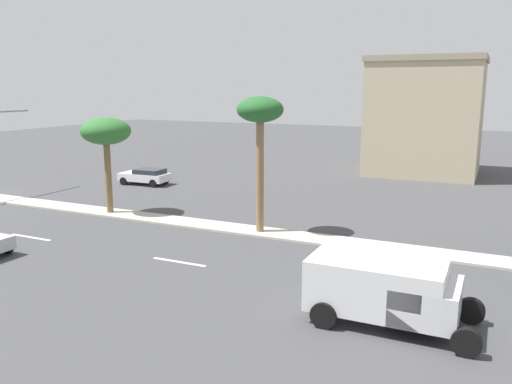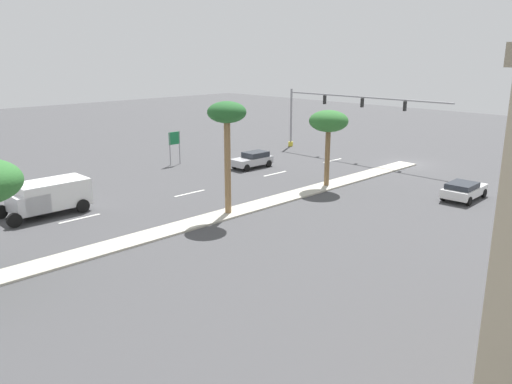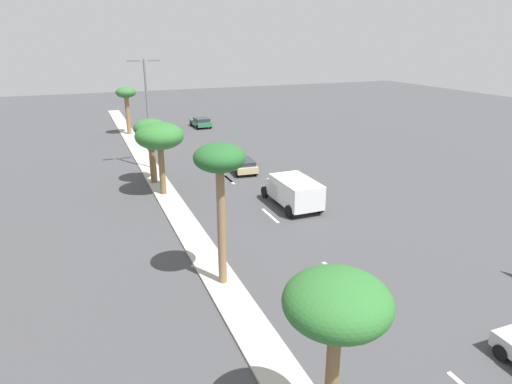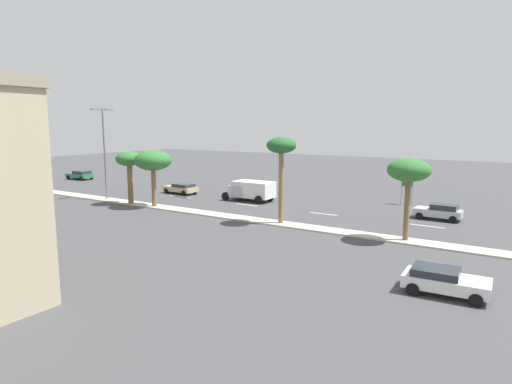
# 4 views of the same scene
# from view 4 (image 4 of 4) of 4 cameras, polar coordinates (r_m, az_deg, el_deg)

# --- Properties ---
(ground_plane) EXTENTS (160.00, 160.00, 0.00)m
(ground_plane) POSITION_cam_4_polar(r_m,az_deg,el_deg) (43.22, -8.04, -2.60)
(ground_plane) COLOR #424244
(median_curb) EXTENTS (1.80, 83.76, 0.12)m
(median_curb) POSITION_cam_4_polar(r_m,az_deg,el_deg) (49.69, -16.22, -1.31)
(median_curb) COLOR #B7B2A3
(median_curb) RESTS_ON ground
(lane_stripe_center) EXTENTS (0.20, 2.80, 0.01)m
(lane_stripe_center) POSITION_cam_4_polar(r_m,az_deg,el_deg) (39.70, 21.27, -4.13)
(lane_stripe_center) COLOR silver
(lane_stripe_center) RESTS_ON ground
(lane_stripe_right) EXTENTS (0.20, 2.80, 0.01)m
(lane_stripe_right) POSITION_cam_4_polar(r_m,az_deg,el_deg) (42.45, 8.75, -2.82)
(lane_stripe_right) COLOR silver
(lane_stripe_right) RESTS_ON ground
(lane_stripe_inboard) EXTENTS (0.20, 2.80, 0.01)m
(lane_stripe_inboard) POSITION_cam_4_polar(r_m,az_deg,el_deg) (46.64, -1.21, -1.67)
(lane_stripe_inboard) COLOR silver
(lane_stripe_inboard) RESTS_ON ground
(lane_stripe_front) EXTENTS (0.20, 2.80, 0.01)m
(lane_stripe_front) POSITION_cam_4_polar(r_m,az_deg,el_deg) (52.18, -9.54, -0.67)
(lane_stripe_front) COLOR silver
(lane_stripe_front) RESTS_ON ground
(lane_stripe_rear) EXTENTS (0.20, 2.80, 0.01)m
(lane_stripe_rear) POSITION_cam_4_polar(r_m,az_deg,el_deg) (52.58, -10.02, -0.61)
(lane_stripe_rear) COLOR silver
(lane_stripe_rear) RESTS_ON ground
(directional_road_sign) EXTENTS (0.10, 1.22, 3.13)m
(directional_road_sign) POSITION_cam_4_polar(r_m,az_deg,el_deg) (49.17, 18.97, 0.98)
(directional_road_sign) COLOR gray
(directional_road_sign) RESTS_ON ground
(palm_tree_left) EXTENTS (3.04, 3.04, 5.94)m
(palm_tree_left) POSITION_cam_4_polar(r_m,az_deg,el_deg) (33.21, 19.15, 2.49)
(palm_tree_left) COLOR brown
(palm_tree_left) RESTS_ON median_curb
(palm_tree_mid) EXTENTS (2.48, 2.48, 7.28)m
(palm_tree_mid) POSITION_cam_4_polar(r_m,az_deg,el_deg) (36.92, 3.29, 5.45)
(palm_tree_mid) COLOR olive
(palm_tree_mid) RESTS_ON median_curb
(palm_tree_inboard) EXTENTS (3.75, 3.75, 5.74)m
(palm_tree_inboard) POSITION_cam_4_polar(r_m,az_deg,el_deg) (45.92, -13.19, 3.90)
(palm_tree_inboard) COLOR brown
(palm_tree_inboard) RESTS_ON median_curb
(palm_tree_rear) EXTENTS (2.77, 2.77, 5.51)m
(palm_tree_rear) POSITION_cam_4_polar(r_m,az_deg,el_deg) (48.22, -16.08, 3.84)
(palm_tree_rear) COLOR brown
(palm_tree_rear) RESTS_ON median_curb
(palm_tree_right) EXTENTS (2.53, 2.53, 6.01)m
(palm_tree_right) POSITION_cam_4_polar(r_m,az_deg,el_deg) (66.23, -28.27, 4.76)
(palm_tree_right) COLOR olive
(palm_tree_right) RESTS_ON median_curb
(street_lamp_mid) EXTENTS (2.90, 0.24, 10.07)m
(street_lamp_mid) POSITION_cam_4_polar(r_m,az_deg,el_deg) (52.06, -19.03, 5.59)
(street_lamp_mid) COLOR slate
(street_lamp_mid) RESTS_ON median_curb
(sedan_green_leading) EXTENTS (2.29, 4.24, 1.37)m
(sedan_green_leading) POSITION_cam_4_polar(r_m,az_deg,el_deg) (73.13, -21.78, 2.09)
(sedan_green_leading) COLOR #287047
(sedan_green_leading) RESTS_ON ground
(sedan_white_far) EXTENTS (2.22, 4.14, 1.31)m
(sedan_white_far) POSITION_cam_4_polar(r_m,az_deg,el_deg) (24.39, 23.12, -10.47)
(sedan_white_far) COLOR silver
(sedan_white_far) RESTS_ON ground
(sedan_tan_near) EXTENTS (2.35, 4.55, 1.26)m
(sedan_tan_near) POSITION_cam_4_polar(r_m,az_deg,el_deg) (54.76, -9.66, 0.50)
(sedan_tan_near) COLOR tan
(sedan_tan_near) RESTS_ON ground
(sedan_silver_left) EXTENTS (1.94, 4.01, 1.44)m
(sedan_silver_left) POSITION_cam_4_polar(r_m,az_deg,el_deg) (42.61, 22.65, -2.32)
(sedan_silver_left) COLOR #B2B2B7
(sedan_silver_left) RESTS_ON ground
(box_truck) EXTENTS (2.71, 5.65, 2.20)m
(box_truck) POSITION_cam_4_polar(r_m,az_deg,el_deg) (48.94, -0.73, 0.28)
(box_truck) COLOR silver
(box_truck) RESTS_ON ground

